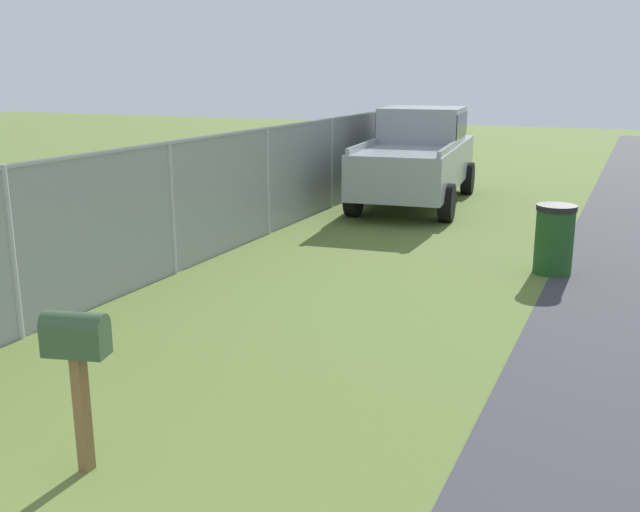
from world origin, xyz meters
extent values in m
cube|color=brown|center=(3.32, 0.65, 0.46)|extent=(0.09, 0.09, 0.91)
cube|color=#334C33|center=(3.32, 0.65, 1.02)|extent=(0.31, 0.49, 0.22)
cylinder|color=#334C33|center=(3.32, 0.65, 1.13)|extent=(0.31, 0.49, 0.20)
cube|color=red|center=(3.43, 0.65, 1.09)|extent=(0.02, 0.04, 0.18)
cube|color=#93999E|center=(14.99, 1.66, 0.88)|extent=(5.48, 2.46, 0.90)
cube|color=#93999E|center=(15.63, 1.73, 1.71)|extent=(1.98, 1.93, 0.76)
cube|color=black|center=(15.63, 1.73, 1.71)|extent=(1.94, 1.96, 0.53)
cube|color=#93999E|center=(13.74, 2.39, 1.39)|extent=(2.75, 0.38, 0.12)
cube|color=#93999E|center=(13.93, 0.66, 1.39)|extent=(2.75, 0.38, 0.12)
cylinder|color=black|center=(16.63, 2.79, 0.38)|extent=(0.78, 0.34, 0.76)
cylinder|color=black|center=(16.84, 0.91, 0.38)|extent=(0.78, 0.34, 0.76)
cylinder|color=black|center=(13.15, 2.40, 0.38)|extent=(0.78, 0.34, 0.76)
cylinder|color=black|center=(13.36, 0.52, 0.38)|extent=(0.78, 0.34, 0.76)
cylinder|color=#1E4C1E|center=(10.33, -1.84, 0.47)|extent=(0.55, 0.55, 0.93)
cylinder|color=black|center=(10.33, -1.84, 0.97)|extent=(0.57, 0.57, 0.08)
cylinder|color=#9EA3A8|center=(5.15, 3.20, 0.96)|extent=(0.07, 0.07, 1.93)
cylinder|color=#9EA3A8|center=(8.05, 3.20, 0.96)|extent=(0.07, 0.07, 1.93)
cylinder|color=#9EA3A8|center=(10.96, 3.20, 0.96)|extent=(0.07, 0.07, 1.93)
cylinder|color=#9EA3A8|center=(13.87, 3.20, 0.96)|extent=(0.07, 0.07, 1.93)
cylinder|color=#9EA3A8|center=(16.77, 3.20, 0.96)|extent=(0.07, 0.07, 1.93)
cylinder|color=#9EA3A8|center=(19.68, 3.20, 0.96)|extent=(0.07, 0.07, 1.93)
cube|color=#9EA3A8|center=(9.51, 3.20, 1.90)|extent=(20.34, 0.04, 0.04)
cube|color=gray|center=(9.51, 3.20, 0.96)|extent=(20.34, 0.01, 1.93)
camera|label=1|loc=(-0.34, -2.89, 2.87)|focal=40.41mm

